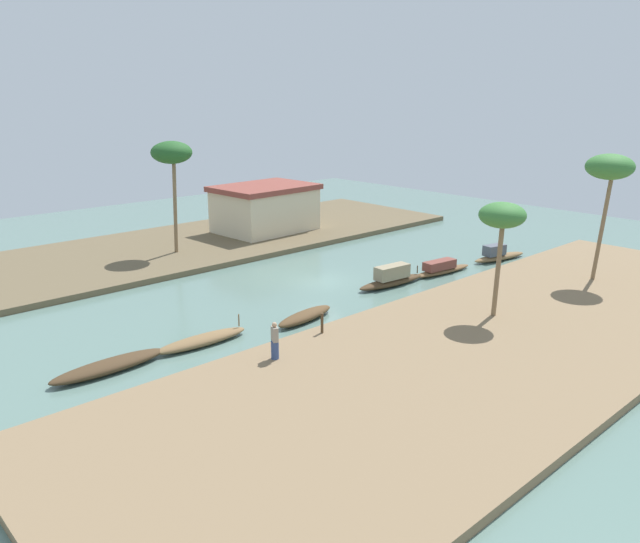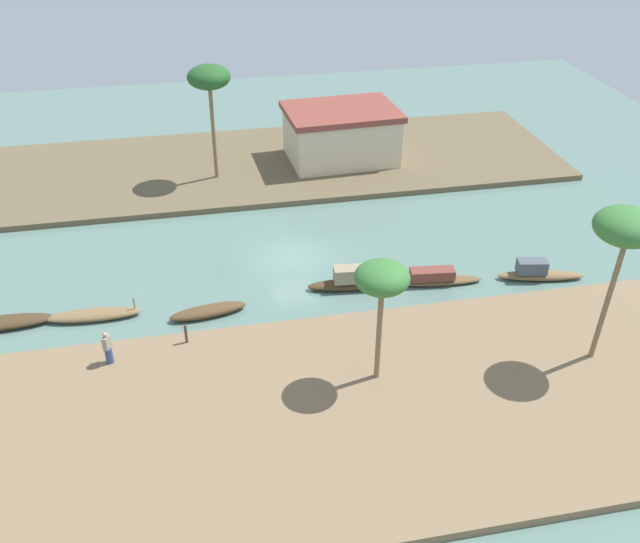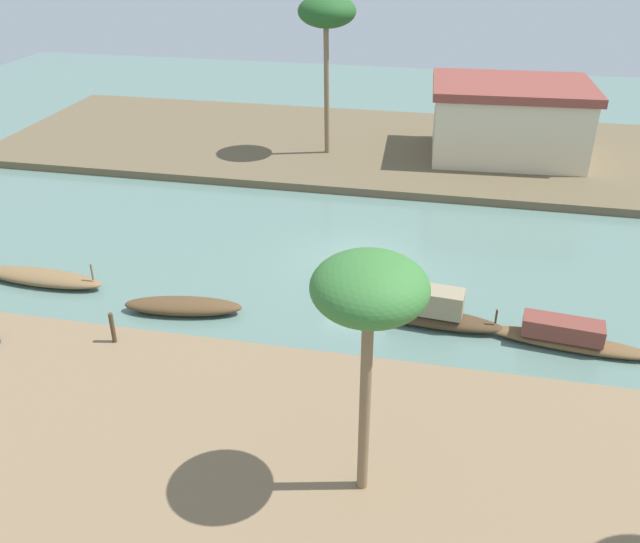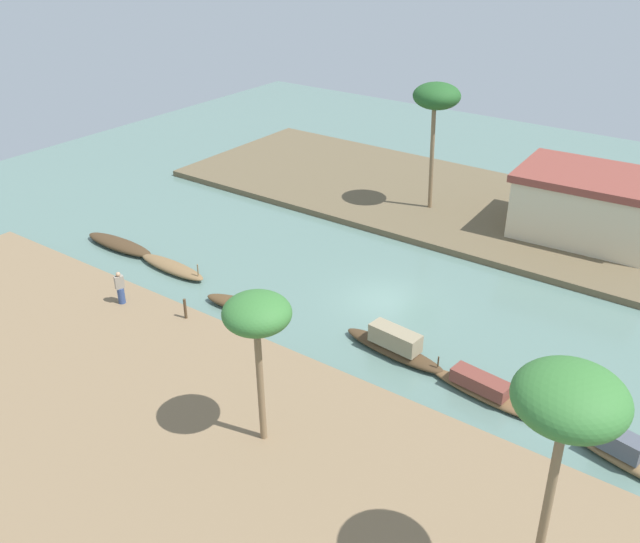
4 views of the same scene
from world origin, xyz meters
name	(u,v)px [view 4 (image 4 of 4)]	position (x,y,z in m)	size (l,w,h in m)	color
river_water	(384,301)	(0.00, 0.00, 0.00)	(72.60, 72.60, 0.00)	slate
riverbank_left	(191,449)	(0.00, -13.76, 0.20)	(45.08, 14.04, 0.40)	#846B4C
riverbank_right	(493,212)	(0.00, 13.76, 0.20)	(45.08, 14.04, 0.40)	brown
sampan_upstream_small	(483,389)	(7.36, -4.36, 0.38)	(5.27, 1.50, 0.95)	brown
sampan_midstream	(629,457)	(13.26, -5.04, 0.43)	(5.02, 1.82, 1.22)	brown
sampan_with_red_awning	(242,305)	(-5.37, -4.92, 0.26)	(4.20, 1.62, 0.53)	brown
sampan_downstream_large	(394,345)	(2.85, -3.88, 0.50)	(5.34, 1.58, 1.33)	#47331E
sampan_near_left_bank	(119,244)	(-15.89, -3.88, 0.27)	(5.31, 1.30, 0.54)	#47331E
sampan_with_tall_canopy	(172,267)	(-11.27, -4.06, 0.25)	(4.92, 1.25, 1.09)	brown
person_on_near_bank	(120,289)	(-10.19, -8.41, 1.18)	(0.46, 0.50, 1.73)	#33477A
mooring_post	(185,309)	(-6.56, -7.56, 0.92)	(0.14, 0.14, 1.04)	#4C3823
palm_tree_left_near	(257,316)	(1.92, -11.92, 5.71)	(2.39, 2.39, 6.09)	#7F6647
palm_tree_left_far	(569,403)	(12.42, -12.62, 7.41)	(2.84, 2.84, 7.92)	#7F6647
palm_tree_right_tall	(437,98)	(-3.60, 11.50, 7.62)	(2.92, 2.92, 8.16)	#7F6647
riverside_building	(588,204)	(5.92, 13.21, 2.38)	(8.49, 6.44, 3.92)	beige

